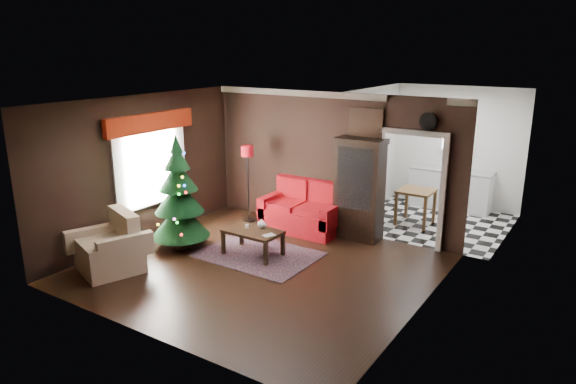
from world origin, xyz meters
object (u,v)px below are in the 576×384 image
Objects in this scene: coffee_table at (253,242)px; teapot at (261,224)px; loveseat at (302,207)px; christmas_tree at (179,194)px; armchair at (109,245)px; floor_lamp at (248,184)px; curio_cabinet at (359,192)px; wall_clock at (429,121)px; kitchen_table at (415,207)px.

teapot is (0.07, 0.17, 0.31)m from coffee_table.
loveseat is 2.54m from christmas_tree.
armchair is at bearing -129.73° from teapot.
floor_lamp is 9.60× the size of teapot.
curio_cabinet is 5.94× the size of wall_clock.
curio_cabinet is 1.88m from wall_clock.
kitchen_table is at bearing 60.21° from coffee_table.
christmas_tree is at bearing -93.72° from floor_lamp.
armchair is at bearing -136.22° from wall_clock.
curio_cabinet is at bearing 10.83° from loveseat.
floor_lamp is 1.94m from christmas_tree.
wall_clock is at bearing 63.67° from armchair.
floor_lamp is 2.00m from coffee_table.
armchair is at bearing -124.22° from kitchen_table.
loveseat is at bearing 5.74° from floor_lamp.
loveseat reaches higher than coffee_table.
kitchen_table is (3.47, 5.10, -0.09)m from armchair.
coffee_table is at bearing -50.55° from floor_lamp.
curio_cabinet is 3.41m from christmas_tree.
floor_lamp is 0.80× the size of christmas_tree.
armchair is 5.83× the size of teapot.
loveseat is at bearing 90.33° from teapot.
loveseat reaches higher than kitchen_table.
armchair reaches higher than teapot.
armchair is at bearing -127.52° from curio_cabinet.
loveseat is 1.43m from teapot.
christmas_tree is at bearing 99.00° from armchair.
loveseat is at bearing 84.08° from armchair.
wall_clock is at bearing -66.25° from kitchen_table.
loveseat is 1.03× the size of floor_lamp.
curio_cabinet is 2.05m from teapot.
wall_clock is (3.62, 0.53, 1.55)m from floor_lamp.
floor_lamp reaches higher than coffee_table.
coffee_table is at bearing -123.63° from curio_cabinet.
floor_lamp reaches higher than loveseat.
armchair is (-0.40, -3.32, -0.37)m from floor_lamp.
wall_clock reaches higher than loveseat.
floor_lamp is 5.14× the size of wall_clock.
kitchen_table is at bearing 65.56° from curio_cabinet.
armchair is at bearing -96.78° from floor_lamp.
teapot is (1.68, 2.02, 0.09)m from armchair.
curio_cabinet is 2.53× the size of kitchen_table.
curio_cabinet reaches higher than teapot.
wall_clock is at bearing 38.06° from teapot.
floor_lamp is 3.37m from armchair.
armchair reaches higher than coffee_table.
floor_lamp is at bearing -174.26° from loveseat.
curio_cabinet is 1.15× the size of floor_lamp.
christmas_tree is at bearing -124.36° from loveseat.
armchair is 3.12× the size of wall_clock.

